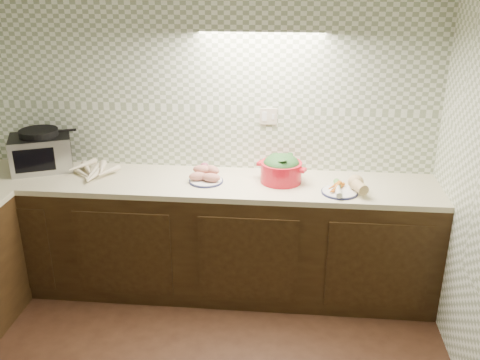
# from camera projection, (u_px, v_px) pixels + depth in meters

# --- Properties ---
(room) EXTENTS (3.60, 3.60, 2.60)m
(room) POSITION_uv_depth(u_px,v_px,m) (120.00, 154.00, 2.25)
(room) COLOR black
(room) RESTS_ON ground
(counter) EXTENTS (3.60, 3.60, 0.90)m
(counter) POSITION_uv_depth(u_px,v_px,m) (63.00, 291.00, 3.39)
(counter) COLOR black
(counter) RESTS_ON ground
(toaster_oven) EXTENTS (0.54, 0.48, 0.31)m
(toaster_oven) POSITION_uv_depth(u_px,v_px,m) (41.00, 151.00, 4.08)
(toaster_oven) COLOR black
(toaster_oven) RESTS_ON counter
(parsnip_pile) EXTENTS (0.37, 0.34, 0.08)m
(parsnip_pile) POSITION_uv_depth(u_px,v_px,m) (90.00, 170.00, 4.02)
(parsnip_pile) COLOR #F4EAC2
(parsnip_pile) RESTS_ON counter
(sweet_potato_plate) EXTENTS (0.25, 0.25, 0.12)m
(sweet_potato_plate) POSITION_uv_depth(u_px,v_px,m) (206.00, 176.00, 3.88)
(sweet_potato_plate) COLOR #1A1D43
(sweet_potato_plate) RESTS_ON counter
(onion_bowl) EXTENTS (0.13, 0.13, 0.10)m
(onion_bowl) POSITION_uv_depth(u_px,v_px,m) (206.00, 170.00, 4.00)
(onion_bowl) COLOR black
(onion_bowl) RESTS_ON counter
(dutch_oven) EXTENTS (0.38, 0.38, 0.21)m
(dutch_oven) POSITION_uv_depth(u_px,v_px,m) (281.00, 169.00, 3.85)
(dutch_oven) COLOR red
(dutch_oven) RESTS_ON counter
(veg_plate) EXTENTS (0.32, 0.30, 0.12)m
(veg_plate) POSITION_uv_depth(u_px,v_px,m) (347.00, 186.00, 3.70)
(veg_plate) COLOR #1A1D43
(veg_plate) RESTS_ON counter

